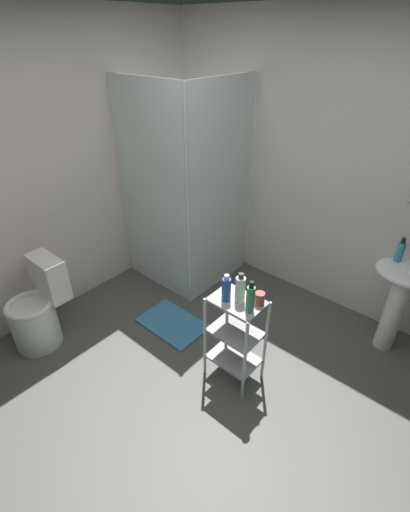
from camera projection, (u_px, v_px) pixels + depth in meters
ground_plane at (198, 413)px, 2.58m from camera, size 4.20×4.20×0.02m
wall_back at (342, 175)px, 3.09m from camera, size 4.20×0.14×2.50m
wall_left at (26, 182)px, 2.94m from camera, size 0.10×4.20×2.50m
shower_stall at (188, 237)px, 3.80m from camera, size 0.92×0.92×2.00m
pedestal_sink at (401, 291)px, 2.82m from camera, size 0.46×0.37×0.81m
toilet at (38, 311)px, 3.02m from camera, size 0.37×0.49×0.76m
storage_cart at (235, 333)px, 2.62m from camera, size 0.38×0.28×0.74m
hand_soap_bottle at (400, 251)px, 2.72m from camera, size 0.06×0.06×0.19m
shampoo_bottle_blue at (226, 289)px, 2.43m from camera, size 0.06×0.06×0.20m
body_wash_bottle_green at (250, 299)px, 2.32m from camera, size 0.06×0.06×0.23m
lotion_bottle_white at (240, 289)px, 2.41m from camera, size 0.07×0.07×0.22m
rinse_cup at (260, 298)px, 2.41m from camera, size 0.07×0.07×0.09m
bath_mat at (172, 323)px, 3.34m from camera, size 0.60×0.40×0.02m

